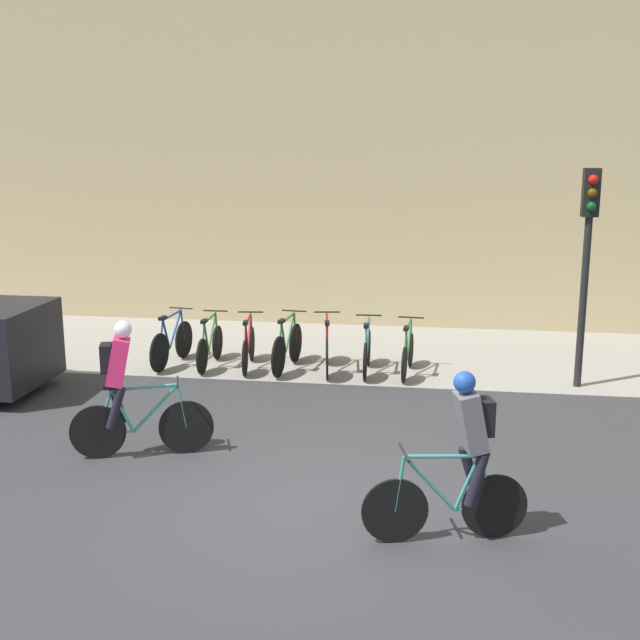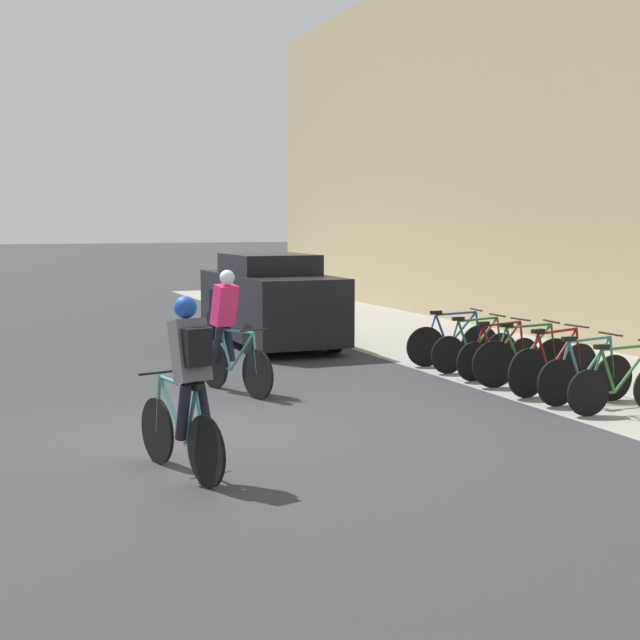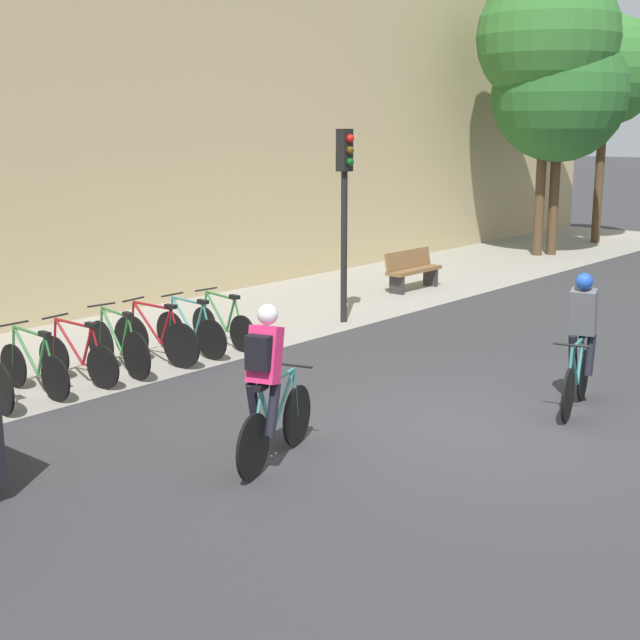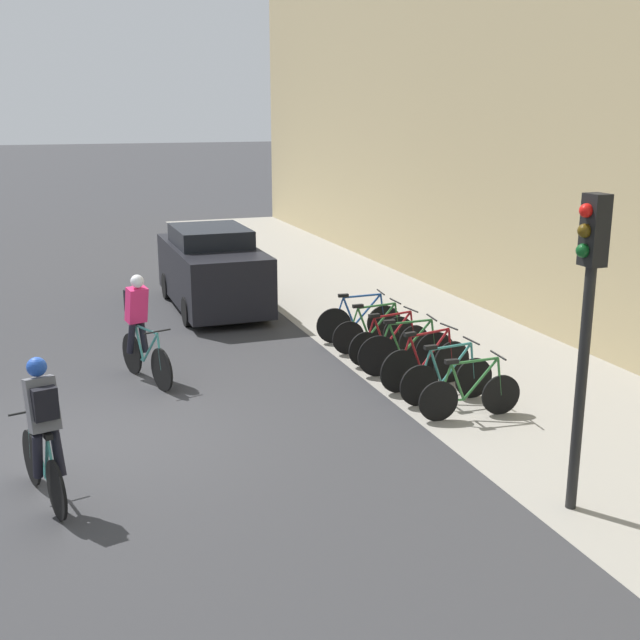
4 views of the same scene
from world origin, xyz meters
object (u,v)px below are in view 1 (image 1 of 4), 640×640
parked_bike_1 (210,345)px  parked_bike_0 (172,343)px  cyclist_pink (126,386)px  parked_bike_3 (287,347)px  parked_bike_2 (248,347)px  parked_bike_4 (327,348)px  cyclist_grey (463,452)px  traffic_light_pole (588,238)px  parked_bike_5 (367,351)px  parked_bike_6 (408,353)px

parked_bike_1 → parked_bike_0: bearing=179.9°
cyclist_pink → parked_bike_0: 4.42m
parked_bike_3 → parked_bike_2: bearing=-179.9°
parked_bike_3 → parked_bike_4: (0.71, -0.00, -0.00)m
cyclist_grey → parked_bike_1: 7.34m
parked_bike_2 → parked_bike_3: size_ratio=0.95×
traffic_light_pole → parked_bike_1: bearing=177.2°
cyclist_pink → parked_bike_5: (2.69, 4.30, -0.55)m
parked_bike_3 → parked_bike_4: bearing=-0.0°
parked_bike_1 → parked_bike_6: parked_bike_1 is taller
parked_bike_4 → parked_bike_5: parked_bike_4 is taller
parked_bike_6 → parked_bike_2: bearing=-180.0°
cyclist_grey → parked_bike_5: cyclist_grey is taller
parked_bike_6 → traffic_light_pole: (2.82, -0.32, 2.09)m
parked_bike_4 → parked_bike_5: bearing=-0.0°
cyclist_pink → parked_bike_4: cyclist_pink is taller
parked_bike_0 → parked_bike_6: bearing=-0.0°
parked_bike_0 → cyclist_pink: bearing=-78.6°
parked_bike_0 → parked_bike_6: 4.26m
cyclist_grey → parked_bike_2: 6.95m
cyclist_pink → parked_bike_3: bearing=73.6°
parked_bike_1 → parked_bike_2: bearing=-0.0°
cyclist_pink → cyclist_grey: (4.17, -1.61, 0.00)m
parked_bike_0 → parked_bike_3: 2.13m
parked_bike_6 → parked_bike_1: bearing=-180.0°
parked_bike_4 → parked_bike_6: bearing=-0.0°
cyclist_pink → cyclist_grey: 4.47m
parked_bike_5 → parked_bike_3: bearing=180.0°
traffic_light_pole → parked_bike_4: bearing=175.7°
parked_bike_1 → parked_bike_6: size_ratio=1.02×
traffic_light_pole → parked_bike_6: bearing=173.6°
parked_bike_0 → parked_bike_1: parked_bike_0 is taller
parked_bike_3 → parked_bike_6: (2.13, -0.00, -0.04)m
parked_bike_1 → parked_bike_3: 1.42m
cyclist_grey → parked_bike_0: bearing=130.4°
parked_bike_2 → parked_bike_4: size_ratio=0.95×
parked_bike_6 → cyclist_pink: bearing=-128.3°
parked_bike_0 → traffic_light_pole: (7.08, -0.32, 2.07)m
parked_bike_0 → parked_bike_1: 0.71m
parked_bike_2 → parked_bike_0: bearing=180.0°
parked_bike_3 → parked_bike_5: 1.42m
parked_bike_1 → parked_bike_4: size_ratio=0.96×
parked_bike_4 → parked_bike_6: 1.42m
parked_bike_2 → traffic_light_pole: traffic_light_pole is taller
parked_bike_2 → traffic_light_pole: size_ratio=0.46×
parked_bike_0 → parked_bike_5: 3.55m
parked_bike_1 → cyclist_pink: bearing=-88.0°
cyclist_grey → parked_bike_5: size_ratio=1.10×
parked_bike_3 → parked_bike_5: parked_bike_3 is taller
parked_bike_0 → parked_bike_5: bearing=-0.0°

